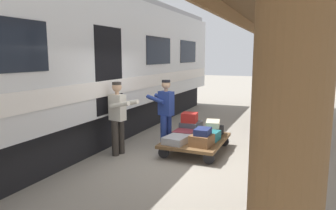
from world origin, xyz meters
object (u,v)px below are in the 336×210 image
at_px(suitcase_teal_softside, 208,136).
at_px(suitcase_cream_canvas, 213,124).
at_px(train_car, 59,65).
at_px(suitcase_burgundy_valise, 184,134).
at_px(suitcase_gray_aluminum, 177,139).
at_px(porter_by_door, 118,116).
at_px(suitcase_black_hardshell, 213,131).
at_px(porter_in_overalls, 165,111).
at_px(suitcase_slate_roller, 191,127).
at_px(suitcase_red_plastic, 190,117).
at_px(suitcase_brown_leather, 202,140).
at_px(luggage_cart, 196,141).
at_px(suitcase_navy_fabric, 203,132).

relative_size(suitcase_teal_softside, suitcase_cream_canvas, 0.89).
relative_size(train_car, suitcase_burgundy_valise, 33.31).
xyz_separation_m(suitcase_gray_aluminum, porter_by_door, (1.30, 0.39, 0.52)).
distance_m(suitcase_black_hardshell, porter_in_overalls, 1.30).
bearing_deg(suitcase_black_hardshell, porter_by_door, 36.68).
bearing_deg(suitcase_slate_roller, porter_in_overalls, 35.94).
xyz_separation_m(suitcase_gray_aluminum, suitcase_red_plastic, (0.03, -0.98, 0.33)).
xyz_separation_m(suitcase_brown_leather, suitcase_red_plastic, (0.62, -0.98, 0.29)).
bearing_deg(porter_in_overalls, train_car, 18.67).
relative_size(luggage_cart, suitcase_teal_softside, 3.71).
distance_m(train_car, luggage_cart, 3.91).
height_order(suitcase_teal_softside, suitcase_navy_fabric, suitcase_navy_fabric).
bearing_deg(suitcase_black_hardshell, suitcase_red_plastic, 3.21).
relative_size(suitcase_burgundy_valise, suitcase_black_hardshell, 0.88).
height_order(suitcase_burgundy_valise, suitcase_gray_aluminum, suitcase_burgundy_valise).
height_order(suitcase_brown_leather, suitcase_navy_fabric, suitcase_navy_fabric).
bearing_deg(train_car, suitcase_red_plastic, -158.26).
height_order(train_car, luggage_cart, train_car).
height_order(suitcase_black_hardshell, suitcase_brown_leather, suitcase_brown_leather).
height_order(luggage_cart, suitcase_burgundy_valise, suitcase_burgundy_valise).
height_order(suitcase_burgundy_valise, porter_by_door, porter_by_door).
xyz_separation_m(suitcase_teal_softside, porter_in_overalls, (1.14, -0.11, 0.50)).
distance_m(suitcase_black_hardshell, suitcase_red_plastic, 0.69).
distance_m(suitcase_gray_aluminum, porter_by_door, 1.45).
height_order(suitcase_slate_roller, suitcase_red_plastic, suitcase_red_plastic).
bearing_deg(suitcase_slate_roller, suitcase_gray_aluminum, 90.00).
distance_m(porter_in_overalls, porter_by_door, 1.26).
relative_size(suitcase_burgundy_valise, suitcase_slate_roller, 0.93).
relative_size(suitcase_burgundy_valise, suitcase_cream_canvas, 0.87).
xyz_separation_m(train_car, luggage_cart, (-3.39, -0.75, -1.79)).
bearing_deg(suitcase_black_hardshell, suitcase_cream_canvas, -22.65).
bearing_deg(suitcase_brown_leather, train_car, 3.82).
bearing_deg(suitcase_navy_fabric, porter_by_door, 12.79).
bearing_deg(suitcase_navy_fabric, suitcase_gray_aluminum, 3.44).
relative_size(train_car, suitcase_brown_leather, 33.61).
height_order(luggage_cart, suitcase_teal_softside, suitcase_teal_softside).
relative_size(suitcase_brown_leather, porter_in_overalls, 0.28).
relative_size(suitcase_teal_softside, suitcase_slate_roller, 0.96).
bearing_deg(suitcase_red_plastic, suitcase_brown_leather, 122.34).
distance_m(suitcase_teal_softside, suitcase_slate_roller, 0.78).
xyz_separation_m(suitcase_burgundy_valise, porter_in_overalls, (0.55, -0.11, 0.52)).
distance_m(suitcase_burgundy_valise, suitcase_gray_aluminum, 0.51).
relative_size(luggage_cart, suitcase_red_plastic, 4.85).
xyz_separation_m(suitcase_brown_leather, porter_in_overalls, (1.14, -0.62, 0.48)).
relative_size(suitcase_black_hardshell, suitcase_gray_aluminum, 0.87).
distance_m(suitcase_burgundy_valise, suitcase_cream_canvas, 0.80).
bearing_deg(suitcase_teal_softside, porter_by_door, 25.49).
bearing_deg(suitcase_brown_leather, suitcase_slate_roller, -59.73).
bearing_deg(porter_in_overalls, suitcase_burgundy_valise, 168.63).
xyz_separation_m(train_car, porter_by_door, (-1.80, 0.15, -1.14)).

